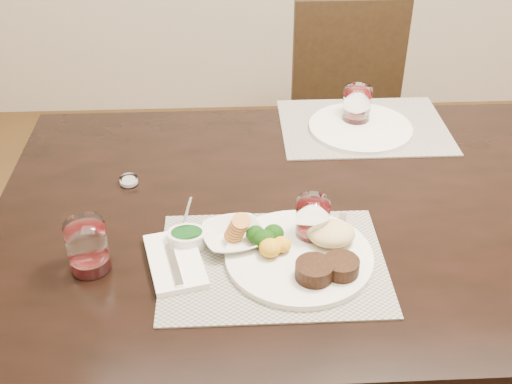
{
  "coord_description": "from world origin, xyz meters",
  "views": [
    {
      "loc": [
        -0.46,
        -1.19,
        1.62
      ],
      "look_at": [
        -0.4,
        -0.03,
        0.82
      ],
      "focal_mm": 45.0,
      "sensor_mm": 36.0,
      "label": 1
    }
  ],
  "objects_px": {
    "steak_knife": "(347,253)",
    "wine_glass_near": "(312,222)",
    "cracker_bowl": "(233,236)",
    "dinner_plate": "(306,253)",
    "far_plate": "(360,128)",
    "chair_far": "(350,113)"
  },
  "relations": [
    {
      "from": "steak_knife",
      "to": "wine_glass_near",
      "type": "distance_m",
      "value": 0.1
    },
    {
      "from": "cracker_bowl",
      "to": "wine_glass_near",
      "type": "distance_m",
      "value": 0.17
    },
    {
      "from": "dinner_plate",
      "to": "wine_glass_near",
      "type": "relative_size",
      "value": 3.08
    },
    {
      "from": "cracker_bowl",
      "to": "wine_glass_near",
      "type": "bearing_deg",
      "value": 2.52
    },
    {
      "from": "steak_knife",
      "to": "far_plate",
      "type": "bearing_deg",
      "value": 91.33
    },
    {
      "from": "steak_knife",
      "to": "far_plate",
      "type": "relative_size",
      "value": 0.77
    },
    {
      "from": "cracker_bowl",
      "to": "far_plate",
      "type": "relative_size",
      "value": 0.54
    },
    {
      "from": "wine_glass_near",
      "to": "far_plate",
      "type": "relative_size",
      "value": 0.35
    },
    {
      "from": "chair_far",
      "to": "wine_glass_near",
      "type": "relative_size",
      "value": 9.08
    },
    {
      "from": "chair_far",
      "to": "dinner_plate",
      "type": "relative_size",
      "value": 2.95
    },
    {
      "from": "chair_far",
      "to": "wine_glass_near",
      "type": "bearing_deg",
      "value": -105.15
    },
    {
      "from": "far_plate",
      "to": "dinner_plate",
      "type": "bearing_deg",
      "value": -111.42
    },
    {
      "from": "steak_knife",
      "to": "cracker_bowl",
      "type": "relative_size",
      "value": 1.41
    },
    {
      "from": "cracker_bowl",
      "to": "wine_glass_near",
      "type": "xyz_separation_m",
      "value": [
        0.17,
        0.01,
        0.03
      ]
    },
    {
      "from": "chair_far",
      "to": "far_plate",
      "type": "distance_m",
      "value": 0.64
    },
    {
      "from": "steak_knife",
      "to": "far_plate",
      "type": "xyz_separation_m",
      "value": [
        0.13,
        0.53,
        0.0
      ]
    },
    {
      "from": "chair_far",
      "to": "dinner_plate",
      "type": "bearing_deg",
      "value": -105.2
    },
    {
      "from": "dinner_plate",
      "to": "far_plate",
      "type": "relative_size",
      "value": 1.07
    },
    {
      "from": "dinner_plate",
      "to": "wine_glass_near",
      "type": "distance_m",
      "value": 0.08
    },
    {
      "from": "chair_far",
      "to": "cracker_bowl",
      "type": "height_order",
      "value": "chair_far"
    },
    {
      "from": "wine_glass_near",
      "to": "chair_far",
      "type": "bearing_deg",
      "value": 74.85
    },
    {
      "from": "far_plate",
      "to": "wine_glass_near",
      "type": "bearing_deg",
      "value": -112.19
    }
  ]
}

